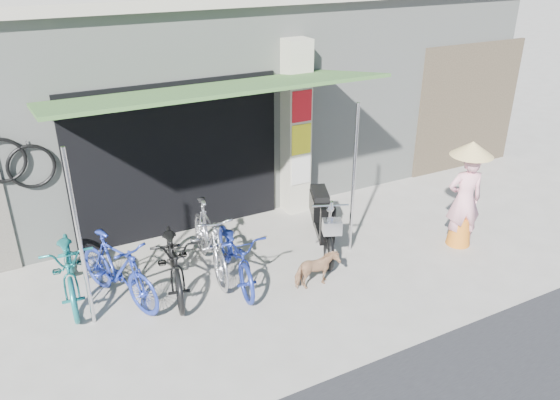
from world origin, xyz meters
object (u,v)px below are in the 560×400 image
bike_black (174,257)px  bike_silver (209,240)px  bike_blue (118,269)px  nun (465,195)px  bike_teal (70,265)px  bike_navy (236,253)px  moped (322,219)px  street_dog (317,270)px

bike_black → bike_silver: 0.60m
bike_black → bike_blue: bearing=-170.7°
bike_blue → bike_silver: bike_silver is taller
nun → bike_blue: bearing=9.7°
bike_teal → bike_silver: 1.90m
bike_blue → bike_navy: bearing=-33.0°
bike_blue → nun: size_ratio=0.94×
bike_blue → moped: bearing=-22.8°
street_dog → nun: 2.70m
bike_blue → bike_silver: size_ratio=0.93×
bike_black → bike_silver: (0.57, 0.16, 0.05)m
bike_blue → bike_black: size_ratio=0.89×
bike_silver → moped: 1.83m
bike_teal → bike_navy: bike_teal is taller
nun → bike_silver: bearing=4.3°
bike_teal → bike_blue: bike_blue is taller
bike_black → bike_navy: size_ratio=1.07×
bike_navy → nun: (3.56, -0.68, 0.41)m
street_dog → moped: size_ratio=0.36×
bike_navy → moped: 1.62m
bike_teal → bike_silver: bearing=-4.0°
nun → bike_navy: bearing=9.4°
moped → nun: (1.96, -0.97, 0.38)m
bike_silver → nun: bearing=-10.6°
bike_silver → street_dog: (1.16, -1.06, -0.26)m
bike_blue → bike_silver: (1.33, 0.13, 0.04)m
bike_blue → moped: 3.16m
nun → bike_black: bearing=8.3°
bike_silver → moped: bearing=1.9°
bike_blue → nun: 5.22m
bike_blue → street_dog: size_ratio=2.59×
moped → bike_navy: bearing=-146.7°
bike_navy → bike_silver: bearing=127.1°
bike_blue → bike_navy: 1.58m
bike_navy → nun: bearing=-3.8°
bike_navy → moped: bearing=17.4°
bike_blue → bike_navy: (1.56, -0.27, -0.04)m
bike_black → bike_navy: 0.84m
bike_teal → nun: bearing=-8.8°
bike_silver → street_dog: 1.60m
bike_silver → bike_navy: bike_silver is taller
moped → nun: size_ratio=1.01×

